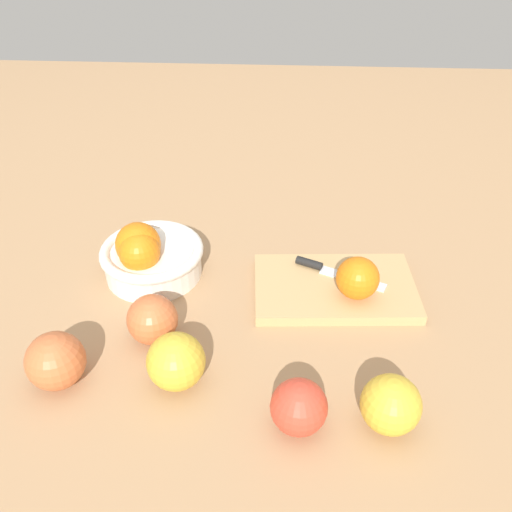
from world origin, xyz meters
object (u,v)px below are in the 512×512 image
at_px(orange_on_board, 358,278).
at_px(apple_front_right, 299,407).
at_px(knife, 328,270).
at_px(bowl, 149,256).
at_px(apple_front_left_3, 152,319).
at_px(apple_front_right_2, 391,405).
at_px(apple_front_left_2, 176,361).
at_px(apple_front_left, 56,361).
at_px(cutting_board, 335,288).

height_order(orange_on_board, apple_front_right, orange_on_board).
bearing_deg(orange_on_board, knife, 126.47).
xyz_separation_m(bowl, apple_front_right, (0.25, -0.29, -0.00)).
xyz_separation_m(knife, apple_front_left_3, (-0.26, -0.15, 0.01)).
bearing_deg(apple_front_right, knife, 80.40).
xyz_separation_m(apple_front_left_3, apple_front_right_2, (0.32, -0.14, 0.00)).
bearing_deg(knife, apple_front_left_2, -132.45).
xyz_separation_m(bowl, apple_front_left_3, (0.04, -0.15, -0.00)).
height_order(apple_front_left_2, apple_front_left_3, apple_front_left_2).
xyz_separation_m(knife, apple_front_left, (-0.37, -0.24, 0.02)).
relative_size(apple_front_left_3, apple_front_right_2, 0.98).
relative_size(orange_on_board, apple_front_left_2, 0.85).
distance_m(knife, apple_front_right, 0.30).
xyz_separation_m(cutting_board, apple_front_left, (-0.38, -0.21, 0.03)).
distance_m(cutting_board, knife, 0.03).
height_order(bowl, cutting_board, bowl).
bearing_deg(apple_front_left_3, bowl, 103.77).
relative_size(bowl, apple_front_left, 2.17).
bearing_deg(apple_front_left, apple_front_left_2, 2.85).
xyz_separation_m(orange_on_board, apple_front_right, (-0.09, -0.24, -0.02)).
xyz_separation_m(knife, apple_front_right_2, (0.06, -0.29, 0.02)).
bearing_deg(apple_front_right, apple_front_right_2, 4.20).
bearing_deg(cutting_board, apple_front_left_2, -137.86).
bearing_deg(cutting_board, knife, 110.35).
distance_m(apple_front_left_3, apple_front_right_2, 0.35).
distance_m(orange_on_board, apple_front_left_3, 0.32).
distance_m(cutting_board, apple_front_left, 0.44).
bearing_deg(apple_front_right, apple_front_left_3, 145.78).
height_order(bowl, apple_front_right_2, bowl).
xyz_separation_m(orange_on_board, apple_front_left_2, (-0.25, -0.18, -0.01)).
height_order(apple_front_left_2, apple_front_right, apple_front_left_2).
bearing_deg(apple_front_left_2, apple_front_left, -177.15).
distance_m(bowl, apple_front_left, 0.25).
relative_size(bowl, cutting_board, 0.66).
bearing_deg(apple_front_left_2, apple_front_right, -21.04).
distance_m(apple_front_left_2, apple_front_right_2, 0.28).
height_order(apple_front_right, apple_front_right_2, apple_front_right_2).
height_order(orange_on_board, apple_front_left_3, orange_on_board).
bearing_deg(knife, cutting_board, -69.65).
height_order(cutting_board, apple_front_left, apple_front_left).
bearing_deg(apple_front_right_2, apple_front_left, 173.93).
relative_size(orange_on_board, apple_front_left_3, 0.91).
bearing_deg(apple_front_left_2, apple_front_left_3, 120.94).
height_order(knife, apple_front_left_2, apple_front_left_2).
bearing_deg(bowl, apple_front_left_2, -69.73).
xyz_separation_m(apple_front_left_2, apple_front_left_3, (-0.05, 0.08, -0.00)).
bearing_deg(apple_front_right_2, apple_front_left_3, 157.32).
xyz_separation_m(apple_front_left, apple_front_right_2, (0.44, -0.05, -0.00)).
xyz_separation_m(cutting_board, knife, (-0.01, 0.03, 0.01)).
distance_m(apple_front_left_3, apple_front_right, 0.26).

